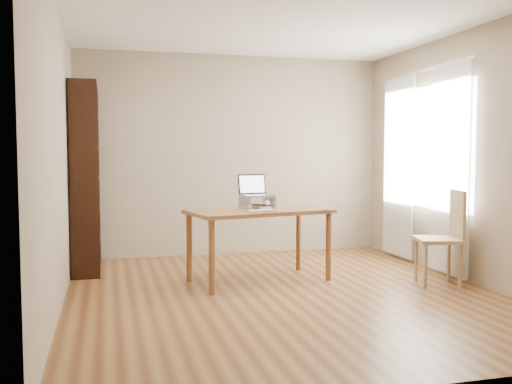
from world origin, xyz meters
The scene contains 10 objects.
room centered at (0.03, 0.01, 1.30)m, with size 4.04×4.54×2.64m.
bookshelf centered at (-1.83, 1.55, 1.05)m, with size 0.30×0.90×2.10m.
curtains centered at (1.92, 0.80, 1.17)m, with size 0.03×1.90×2.25m.
desk centered at (-0.09, 0.57, 0.66)m, with size 1.56×1.02×0.75m.
laptop_stand centered at (-0.09, 0.65, 0.83)m, with size 0.32×0.25×0.13m.
laptop centered at (-0.09, 0.71, 0.94)m, with size 0.36×0.33×0.23m.
keyboard centered at (-0.13, 0.35, 0.76)m, with size 0.30×0.17×0.02m.
coaster centered at (0.56, 0.30, 0.75)m, with size 0.10×0.10×0.01m, color #5A2E1F.
cat centered at (-0.09, 0.69, 0.82)m, with size 0.26×0.49×0.17m.
chair centered at (1.70, -0.02, 0.52)m, with size 0.52×0.52×0.96m.
Camera 1 is at (-1.60, -5.08, 1.34)m, focal length 40.00 mm.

